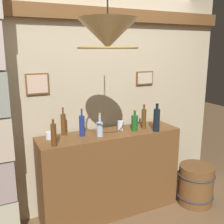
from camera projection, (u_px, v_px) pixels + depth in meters
name	position (u px, v px, depth m)	size (l,w,h in m)	color
panelled_rear_partition	(99.00, 95.00, 3.17)	(3.28, 0.15, 2.62)	#BCAD8E
bar_shelf_unit	(110.00, 173.00, 3.12)	(1.62, 0.43, 0.98)	brown
liquor_bottle_vodka	(100.00, 128.00, 2.87)	(0.07, 0.07, 0.25)	#A8BFDE
liquor_bottle_rum	(157.00, 120.00, 3.03)	(0.07, 0.07, 0.32)	black
liquor_bottle_brandy	(135.00, 122.00, 3.07)	(0.08, 0.08, 0.25)	#1A5521
liquor_bottle_sherry	(82.00, 125.00, 2.87)	(0.06, 0.06, 0.30)	navy
liquor_bottle_whiskey	(63.00, 124.00, 2.90)	(0.06, 0.06, 0.31)	#5C3516
liquor_bottle_rye	(54.00, 134.00, 2.57)	(0.05, 0.05, 0.28)	#593315
liquor_bottle_port	(144.00, 118.00, 3.15)	(0.06, 0.06, 0.29)	#573A15
glass_tumbler_rocks	(49.00, 135.00, 2.79)	(0.08, 0.08, 0.08)	silver
glass_tumbler_highball	(120.00, 125.00, 3.10)	(0.07, 0.07, 0.10)	silver
pendant_lamp	(108.00, 34.00, 1.97)	(0.46, 0.46, 0.65)	beige
wooden_barrel	(196.00, 185.00, 3.34)	(0.45, 0.45, 0.50)	brown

